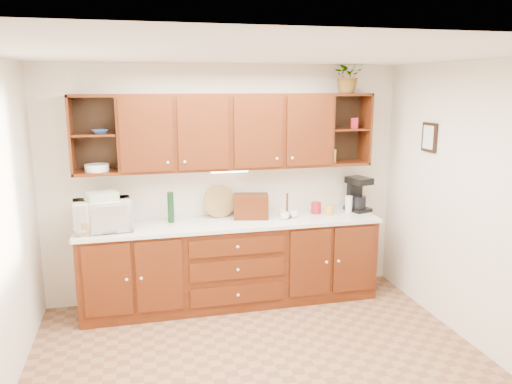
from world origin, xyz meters
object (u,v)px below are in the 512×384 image
microwave (103,215)px  potted_plant (348,75)px  coffee_maker (358,194)px  bread_box (251,206)px

microwave → potted_plant: 3.00m
coffee_maker → bread_box: bearing=165.7°
potted_plant → bread_box: bearing=-179.3°
microwave → bread_box: 1.56m
coffee_maker → potted_plant: bearing=172.3°
microwave → bread_box: size_ratio=1.49×
microwave → potted_plant: (2.66, 0.13, 1.39)m
microwave → potted_plant: size_ratio=1.44×
coffee_maker → potted_plant: (-0.19, -0.03, 1.35)m
microwave → coffee_maker: 2.85m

